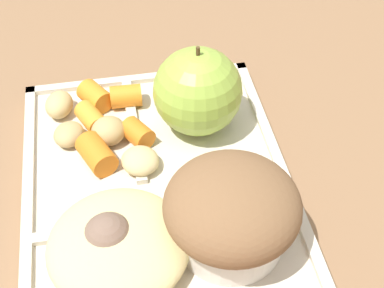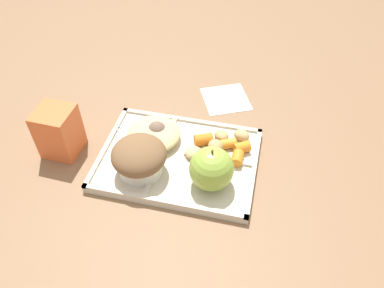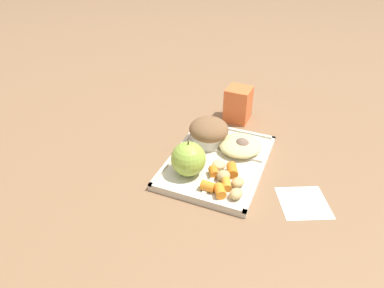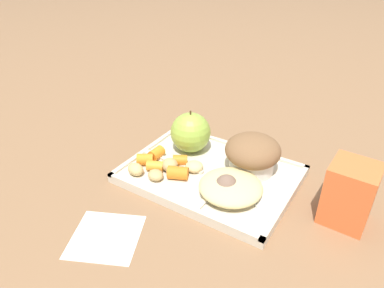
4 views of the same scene
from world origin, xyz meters
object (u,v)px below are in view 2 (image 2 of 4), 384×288
Objects in this scene: milk_carton at (59,131)px; lunch_tray at (178,160)px; plastic_fork at (134,142)px; green_apple at (211,169)px; bran_muffin at (139,158)px.

lunch_tray is at bearing -173.30° from milk_carton.
plastic_fork is (0.10, -0.02, 0.01)m from lunch_tray.
plastic_fork is at bearing -21.44° from green_apple.
green_apple reaches higher than lunch_tray.
bran_muffin is at bearing 37.95° from lunch_tray.
green_apple is (-0.07, 0.05, 0.05)m from lunch_tray.
green_apple is 0.72× the size of plastic_fork.
plastic_fork is 1.20× the size of milk_carton.
green_apple is 0.87× the size of milk_carton.
plastic_fork is (0.04, -0.07, -0.03)m from bran_muffin.
milk_carton is (0.18, -0.03, 0.00)m from bran_muffin.
bran_muffin reaches higher than lunch_tray.
lunch_tray is 0.10m from green_apple.
lunch_tray is 2.99× the size of milk_carton.
plastic_fork is at bearing -11.66° from lunch_tray.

